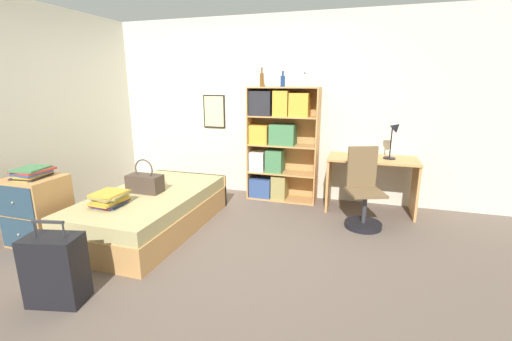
% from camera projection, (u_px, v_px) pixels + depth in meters
% --- Properties ---
extents(ground_plane, '(14.00, 14.00, 0.00)m').
position_uv_depth(ground_plane, '(203.00, 235.00, 3.86)').
color(ground_plane, '#66564C').
extents(wall_back, '(10.00, 0.09, 2.60)m').
position_uv_depth(wall_back, '(251.00, 108.00, 5.13)').
color(wall_back, beige).
rests_on(wall_back, ground_plane).
extents(wall_left, '(0.06, 10.00, 2.60)m').
position_uv_depth(wall_left, '(39.00, 114.00, 4.16)').
color(wall_left, beige).
rests_on(wall_left, ground_plane).
extents(bed, '(1.08, 1.97, 0.44)m').
position_uv_depth(bed, '(152.00, 210.00, 4.01)').
color(bed, tan).
rests_on(bed, ground_plane).
extents(handbag, '(0.40, 0.20, 0.39)m').
position_uv_depth(handbag, '(145.00, 183.00, 3.95)').
color(handbag, '#47382D').
rests_on(handbag, bed).
extents(book_stack_on_bed, '(0.34, 0.37, 0.15)m').
position_uv_depth(book_stack_on_bed, '(110.00, 199.00, 3.52)').
color(book_stack_on_bed, '#334C84').
rests_on(book_stack_on_bed, bed).
extents(suitcase, '(0.46, 0.33, 0.68)m').
position_uv_depth(suitcase, '(56.00, 270.00, 2.63)').
color(suitcase, black).
rests_on(suitcase, ground_plane).
extents(dresser, '(0.53, 0.50, 0.72)m').
position_uv_depth(dresser, '(38.00, 210.00, 3.62)').
color(dresser, tan).
rests_on(dresser, ground_plane).
extents(magazine_pile_on_dresser, '(0.31, 0.36, 0.11)m').
position_uv_depth(magazine_pile_on_dresser, '(32.00, 173.00, 3.51)').
color(magazine_pile_on_dresser, gold).
rests_on(magazine_pile_on_dresser, dresser).
extents(bookcase, '(0.99, 0.35, 1.62)m').
position_uv_depth(bookcase, '(276.00, 142.00, 4.89)').
color(bookcase, tan).
rests_on(bookcase, ground_plane).
extents(bottle_green, '(0.06, 0.06, 0.26)m').
position_uv_depth(bottle_green, '(262.00, 79.00, 4.75)').
color(bottle_green, brown).
rests_on(bottle_green, bookcase).
extents(bottle_brown, '(0.06, 0.06, 0.21)m').
position_uv_depth(bottle_brown, '(283.00, 81.00, 4.64)').
color(bottle_brown, navy).
rests_on(bottle_brown, bookcase).
extents(bottle_clear, '(0.06, 0.06, 0.19)m').
position_uv_depth(bottle_clear, '(304.00, 81.00, 4.53)').
color(bottle_clear, '#B7BCC1').
rests_on(bottle_clear, bookcase).
extents(desk, '(1.12, 0.58, 0.72)m').
position_uv_depth(desk, '(371.00, 174.00, 4.50)').
color(desk, tan).
rests_on(desk, ground_plane).
extents(desk_lamp, '(0.20, 0.15, 0.50)m').
position_uv_depth(desk_lamp, '(395.00, 133.00, 4.30)').
color(desk_lamp, black).
rests_on(desk_lamp, desk).
extents(desk_chair, '(0.50, 0.50, 0.94)m').
position_uv_depth(desk_chair, '(363.00, 201.00, 4.05)').
color(desk_chair, black).
rests_on(desk_chair, ground_plane).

